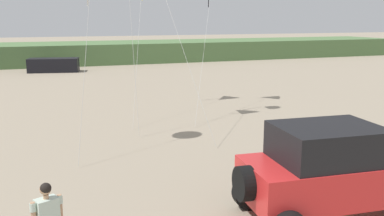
# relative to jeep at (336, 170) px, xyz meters

# --- Properties ---
(dune_ridge) EXTENTS (90.00, 8.21, 2.05)m
(dune_ridge) POSITION_rel_jeep_xyz_m (-8.70, 38.73, -0.17)
(dune_ridge) COLOR #567A47
(dune_ridge) RESTS_ON ground_plane
(jeep) EXTENTS (4.95, 2.74, 2.26)m
(jeep) POSITION_rel_jeep_xyz_m (0.00, 0.00, 0.00)
(jeep) COLOR red
(jeep) RESTS_ON ground_plane
(distant_sedan) EXTENTS (4.46, 2.52, 1.20)m
(distant_sedan) POSITION_rel_jeep_xyz_m (-4.82, 31.30, -0.60)
(distant_sedan) COLOR black
(distant_sedan) RESTS_ON ground_plane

